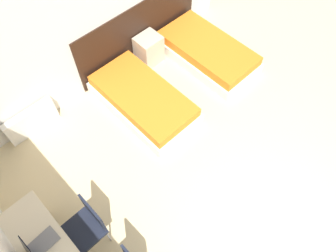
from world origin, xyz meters
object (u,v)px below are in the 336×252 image
at_px(chair_near_laptop, 86,226).
at_px(bed_near_window, 143,100).
at_px(nightstand, 149,49).
at_px(laptop, 37,245).
at_px(bed_near_door, 207,52).

bearing_deg(chair_near_laptop, bed_near_window, 30.94).
bearing_deg(nightstand, chair_near_laptop, -145.20).
height_order(chair_near_laptop, laptop, laptop).
distance_m(bed_near_door, chair_near_laptop, 3.79).
bearing_deg(bed_near_window, bed_near_door, 0.00).
relative_size(bed_near_door, chair_near_laptop, 2.03).
height_order(nightstand, chair_near_laptop, chair_near_laptop).
height_order(bed_near_window, laptop, laptop).
bearing_deg(bed_near_window, chair_near_laptop, -149.06).
distance_m(bed_near_window, laptop, 2.80).
distance_m(bed_near_window, bed_near_door, 1.61).
relative_size(nightstand, laptop, 1.52).
relative_size(chair_near_laptop, laptop, 2.54).
height_order(bed_near_door, laptop, laptop).
bearing_deg(laptop, nightstand, 26.01).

